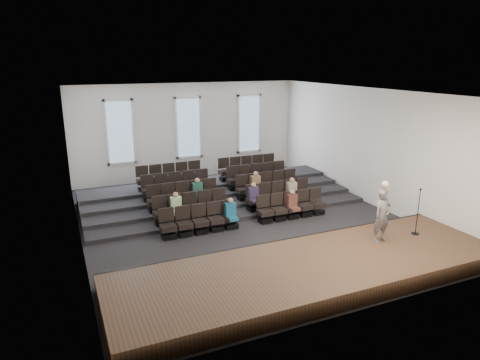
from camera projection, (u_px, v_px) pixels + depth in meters
ground at (242, 220)px, 16.97m from camera, size 14.00×14.00×0.00m
ceiling at (242, 92)px, 15.60m from camera, size 12.00×14.00×0.02m
wall_back at (188, 131)px, 22.48m from camera, size 12.00×0.04×5.00m
wall_front at (362, 220)px, 10.10m from camera, size 12.00×0.04×5.00m
wall_left at (74, 175)px, 13.97m from camera, size 0.04×14.00×5.00m
wall_right at (368, 146)px, 18.61m from camera, size 0.04×14.00×5.00m
stage at (313, 270)px, 12.40m from camera, size 11.80×3.60×0.50m
stage_lip at (283, 247)px, 13.96m from camera, size 11.80×0.06×0.52m
risers at (214, 193)px, 19.71m from camera, size 11.80×4.80×0.60m
seating_rows at (227, 193)px, 18.14m from camera, size 6.80×4.70×1.67m
windows at (188, 128)px, 22.36m from camera, size 8.44×0.10×3.24m
audience at (244, 196)px, 17.25m from camera, size 5.45×2.64×1.10m
speaker at (382, 216)px, 13.57m from camera, size 0.67×0.48×1.74m
mic_stand at (417, 221)px, 14.23m from camera, size 0.27×0.27×1.60m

